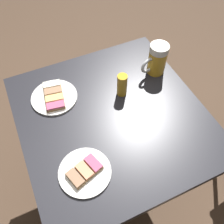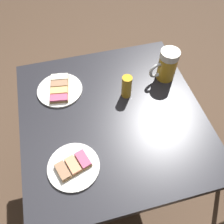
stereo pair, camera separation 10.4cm
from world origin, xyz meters
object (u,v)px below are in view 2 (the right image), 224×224
object	(u,v)px
plate_far	(74,166)
plate_near	(60,89)
beer_mug	(167,65)
beer_glass_small	(127,87)

from	to	relation	value
plate_far	plate_near	bearing A→B (deg)	-0.12
beer_mug	beer_glass_small	size ratio (longest dim) A/B	1.40
plate_near	plate_far	xyz separation A→B (m)	(-0.39, 0.00, -0.00)
plate_near	beer_mug	bearing A→B (deg)	-94.76
plate_near	plate_far	world-z (taller)	same
beer_glass_small	beer_mug	bearing A→B (deg)	-74.02
plate_near	beer_glass_small	bearing A→B (deg)	-109.29
plate_far	beer_glass_small	xyz separation A→B (m)	(0.29, -0.29, 0.05)
plate_far	beer_glass_small	distance (m)	0.41
plate_far	beer_glass_small	size ratio (longest dim) A/B	1.75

